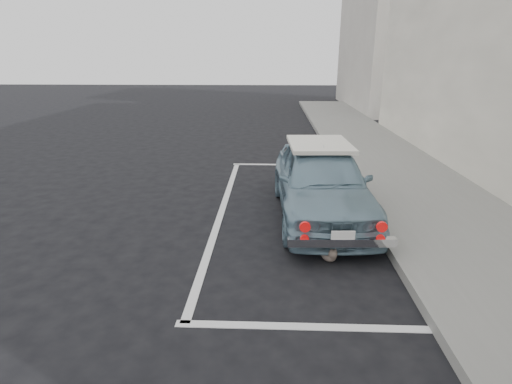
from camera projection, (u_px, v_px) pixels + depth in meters
ground at (266, 300)px, 4.88m from camera, size 80.00×80.00×0.00m
sidewalk at (460, 231)px, 6.64m from camera, size 2.80×40.00×0.15m
building_far at (385, 35)px, 22.30m from camera, size 3.50×10.00×8.00m
pline_rear at (311, 327)px, 4.39m from camera, size 3.00×0.12×0.01m
pline_front at (288, 165)px, 11.02m from camera, size 3.00×0.12×0.01m
pline_side at (222, 210)px, 7.75m from camera, size 0.12×7.00×0.01m
retro_coupe at (321, 181)px, 7.29m from camera, size 1.76×4.03×1.35m
cat at (329, 253)px, 5.79m from camera, size 0.30×0.49×0.26m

